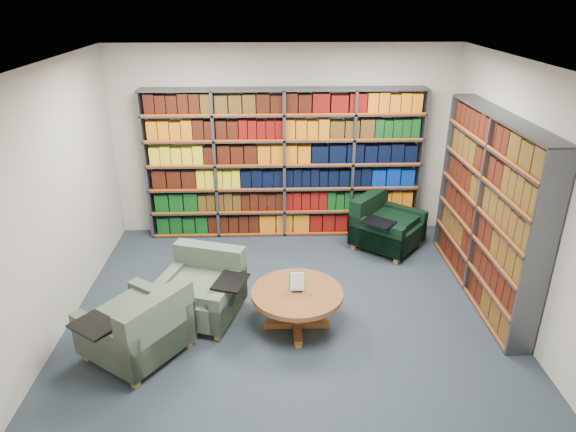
{
  "coord_description": "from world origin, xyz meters",
  "views": [
    {
      "loc": [
        -0.18,
        -4.84,
        3.46
      ],
      "look_at": [
        0.0,
        0.6,
        1.05
      ],
      "focal_mm": 32.0,
      "sensor_mm": 36.0,
      "label": 1
    }
  ],
  "objects_px": {
    "chair_green_right": "(383,227)",
    "chair_teal_front": "(141,330)",
    "chair_teal_left": "(203,290)",
    "coffee_table": "(297,299)"
  },
  "relations": [
    {
      "from": "chair_green_right",
      "to": "chair_teal_front",
      "type": "relative_size",
      "value": 0.97
    },
    {
      "from": "chair_teal_left",
      "to": "coffee_table",
      "type": "distance_m",
      "value": 1.11
    },
    {
      "from": "chair_teal_left",
      "to": "coffee_table",
      "type": "xyz_separation_m",
      "value": [
        1.06,
        -0.32,
        0.07
      ]
    },
    {
      "from": "chair_teal_front",
      "to": "coffee_table",
      "type": "height_order",
      "value": "chair_teal_front"
    },
    {
      "from": "chair_teal_left",
      "to": "coffee_table",
      "type": "bearing_deg",
      "value": -16.97
    },
    {
      "from": "chair_teal_left",
      "to": "chair_teal_front",
      "type": "height_order",
      "value": "chair_teal_front"
    },
    {
      "from": "chair_green_right",
      "to": "coffee_table",
      "type": "xyz_separation_m",
      "value": [
        -1.34,
        -1.96,
        0.07
      ]
    },
    {
      "from": "chair_green_right",
      "to": "chair_teal_left",
      "type": "bearing_deg",
      "value": -145.74
    },
    {
      "from": "chair_teal_left",
      "to": "chair_green_right",
      "type": "distance_m",
      "value": 2.91
    },
    {
      "from": "chair_teal_left",
      "to": "chair_green_right",
      "type": "xyz_separation_m",
      "value": [
        2.4,
        1.64,
        -0.0
      ]
    }
  ]
}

